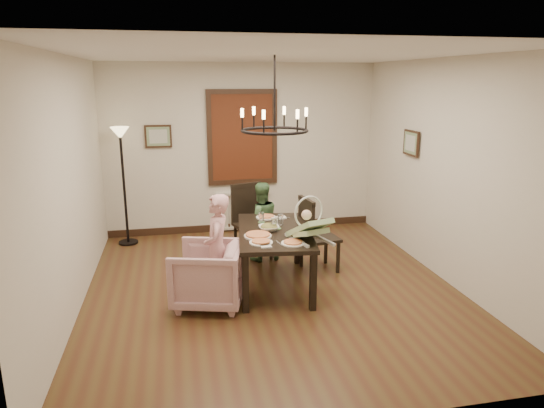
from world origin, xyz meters
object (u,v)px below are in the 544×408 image
object	(u,v)px
chair_right	(320,234)
seated_man	(261,228)
elderly_woman	(217,257)
baby_bouncer	(310,226)
drinking_glass	(274,225)
chair_far	(253,222)
floor_lamp	(124,188)
dining_table	(274,237)
armchair	(208,275)

from	to	relation	value
chair_right	seated_man	bearing A→B (deg)	43.98
elderly_woman	baby_bouncer	distance (m)	1.13
seated_man	drinking_glass	world-z (taller)	seated_man
chair_far	chair_right	distance (m)	1.04
drinking_glass	floor_lamp	bearing A→B (deg)	133.12
dining_table	floor_lamp	distance (m)	2.84
baby_bouncer	drinking_glass	distance (m)	0.57
floor_lamp	armchair	bearing A→B (deg)	-65.50
armchair	dining_table	bearing A→B (deg)	128.48
dining_table	drinking_glass	xyz separation A→B (m)	(-0.01, -0.03, 0.16)
chair_far	baby_bouncer	distance (m)	1.61
dining_table	seated_man	bearing A→B (deg)	97.85
elderly_woman	baby_bouncer	size ratio (longest dim) A/B	1.93
chair_far	floor_lamp	size ratio (longest dim) A/B	0.60
armchair	elderly_woman	xyz separation A→B (m)	(0.12, 0.08, 0.17)
chair_far	armchair	bearing A→B (deg)	-134.22
elderly_woman	floor_lamp	xyz separation A→B (m)	(-1.22, 2.33, 0.37)
chair_far	floor_lamp	xyz separation A→B (m)	(-1.85, 1.01, 0.36)
armchair	seated_man	bearing A→B (deg)	162.13
elderly_woman	drinking_glass	bearing A→B (deg)	119.65
chair_far	baby_bouncer	world-z (taller)	baby_bouncer
seated_man	drinking_glass	xyz separation A→B (m)	(-0.01, -0.96, 0.33)
chair_far	armchair	world-z (taller)	chair_far
chair_far	baby_bouncer	xyz separation A→B (m)	(0.41, -1.52, 0.37)
dining_table	seated_man	size ratio (longest dim) A/B	1.75
dining_table	chair_right	distance (m)	0.81
seated_man	chair_right	bearing A→B (deg)	135.76
chair_right	elderly_woman	xyz separation A→B (m)	(-1.44, -0.66, 0.02)
seated_man	floor_lamp	world-z (taller)	floor_lamp
drinking_glass	floor_lamp	xyz separation A→B (m)	(-1.94, 2.07, 0.10)
chair_far	floor_lamp	world-z (taller)	floor_lamp
drinking_glass	chair_right	bearing A→B (deg)	29.29
baby_bouncer	seated_man	bearing A→B (deg)	85.90
chair_right	drinking_glass	bearing A→B (deg)	110.85
chair_right	floor_lamp	distance (m)	3.16
chair_far	armchair	xyz separation A→B (m)	(-0.75, -1.40, -0.18)
chair_far	elderly_woman	world-z (taller)	chair_far
elderly_woman	dining_table	bearing A→B (deg)	121.13
chair_right	armchair	world-z (taller)	chair_right
chair_far	elderly_woman	size ratio (longest dim) A/B	1.02
chair_right	baby_bouncer	world-z (taller)	baby_bouncer
baby_bouncer	floor_lamp	world-z (taller)	floor_lamp
dining_table	armchair	world-z (taller)	dining_table
baby_bouncer	elderly_woman	bearing A→B (deg)	152.65
dining_table	baby_bouncer	size ratio (longest dim) A/B	3.00
dining_table	drinking_glass	size ratio (longest dim) A/B	11.41
seated_man	baby_bouncer	world-z (taller)	baby_bouncer
chair_right	drinking_glass	world-z (taller)	chair_right
chair_far	seated_man	distance (m)	0.16
chair_right	floor_lamp	world-z (taller)	floor_lamp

